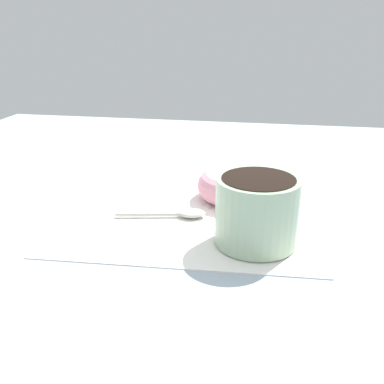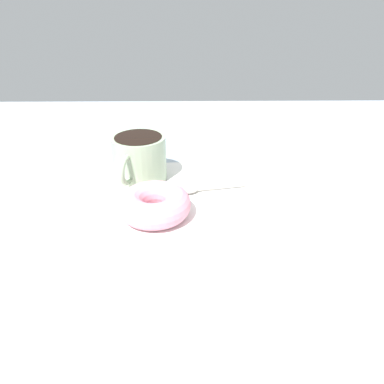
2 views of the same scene
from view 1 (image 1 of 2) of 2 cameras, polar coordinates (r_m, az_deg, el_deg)
The scene contains 5 objects.
ground_plane at distance 58.22cm, azimuth -2.09°, elevation -3.89°, with size 120.00×120.00×2.00cm, color #99A8B7.
napkin at distance 59.91cm, azimuth -0.00°, elevation -1.91°, with size 32.90×32.90×0.30cm, color white.
coffee_cup at distance 49.05cm, azimuth 8.70°, elevation -2.26°, with size 12.30×9.43×7.87cm.
donut at distance 61.86cm, azimuth 5.82°, elevation 0.86°, with size 11.05×11.05×3.96cm, color pink.
spoon at distance 56.31cm, azimuth -1.51°, elevation -2.89°, with size 3.77×11.93×0.90cm.
Camera 1 is at (51.36, 11.62, 23.84)cm, focal length 40.00 mm.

